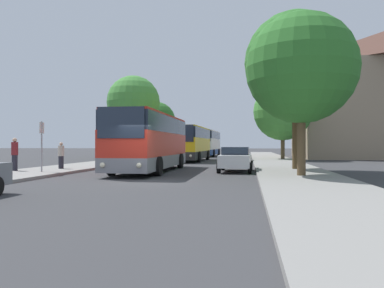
% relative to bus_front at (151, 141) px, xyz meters
% --- Properties ---
extents(ground_plane, '(300.00, 300.00, 0.00)m').
position_rel_bus_front_xyz_m(ground_plane, '(1.22, -5.89, -1.79)').
color(ground_plane, '#38383A').
rests_on(ground_plane, ground).
extents(sidewalk_right, '(4.00, 120.00, 0.15)m').
position_rel_bus_front_xyz_m(sidewalk_right, '(8.22, -5.89, -1.72)').
color(sidewalk_right, gray).
rests_on(sidewalk_right, ground_plane).
extents(bus_front, '(2.82, 10.88, 3.36)m').
position_rel_bus_front_xyz_m(bus_front, '(0.00, 0.00, 0.00)').
color(bus_front, gray).
rests_on(bus_front, ground_plane).
extents(bus_middle, '(2.98, 10.47, 3.31)m').
position_rel_bus_front_xyz_m(bus_middle, '(0.19, 14.52, -0.02)').
color(bus_middle, '#2D2D2D').
rests_on(bus_middle, ground_plane).
extents(bus_rear, '(3.03, 10.76, 3.50)m').
position_rel_bus_front_xyz_m(bus_rear, '(0.14, 29.72, 0.07)').
color(bus_rear, '#2D519E').
rests_on(bus_rear, ground_plane).
extents(parked_car_right_near, '(2.01, 4.19, 1.46)m').
position_rel_bus_front_xyz_m(parked_car_right_near, '(5.06, 0.45, -1.03)').
color(parked_car_right_near, silver).
rests_on(parked_car_right_near, ground_plane).
extents(parked_car_right_far, '(2.05, 3.95, 1.33)m').
position_rel_bus_front_xyz_m(parked_car_right_far, '(4.84, 13.78, -1.08)').
color(parked_car_right_far, '#236B38').
rests_on(parked_car_right_far, ground_plane).
extents(bus_stop_sign, '(0.08, 0.45, 2.70)m').
position_rel_bus_front_xyz_m(bus_stop_sign, '(-5.16, -3.17, 0.02)').
color(bus_stop_sign, gray).
rests_on(bus_stop_sign, sidewalk_left).
extents(pedestrian_waiting_near, '(0.36, 0.36, 1.83)m').
position_rel_bus_front_xyz_m(pedestrian_waiting_near, '(-7.08, -2.65, -0.72)').
color(pedestrian_waiting_near, '#23232D').
rests_on(pedestrian_waiting_near, sidewalk_left).
extents(pedestrian_waiting_far, '(0.36, 0.36, 1.60)m').
position_rel_bus_front_xyz_m(pedestrian_waiting_far, '(-5.43, -0.57, -0.85)').
color(pedestrian_waiting_far, '#23232D').
rests_on(pedestrian_waiting_far, sidewalk_left).
extents(tree_left_near, '(5.87, 5.87, 9.12)m').
position_rel_bus_front_xyz_m(tree_left_near, '(-6.84, 18.32, 4.53)').
color(tree_left_near, brown).
rests_on(tree_left_near, sidewalk_left).
extents(tree_left_far, '(4.96, 4.96, 7.23)m').
position_rel_bus_front_xyz_m(tree_left_far, '(-6.45, 27.53, 3.10)').
color(tree_left_far, '#513D23').
rests_on(tree_left_far, sidewalk_left).
extents(tree_right_near, '(5.23, 5.23, 7.68)m').
position_rel_bus_front_xyz_m(tree_right_near, '(8.27, -3.55, 3.41)').
color(tree_right_near, brown).
rests_on(tree_right_near, sidewalk_right).
extents(tree_right_mid, '(6.00, 6.00, 7.89)m').
position_rel_bus_front_xyz_m(tree_right_mid, '(9.30, 17.74, 3.24)').
color(tree_right_mid, brown).
rests_on(tree_right_mid, sidewalk_right).
extents(tree_right_far, '(6.11, 6.11, 9.46)m').
position_rel_bus_front_xyz_m(tree_right_far, '(8.61, 1.39, 4.75)').
color(tree_right_far, '#513D23').
rests_on(tree_right_far, sidewalk_right).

